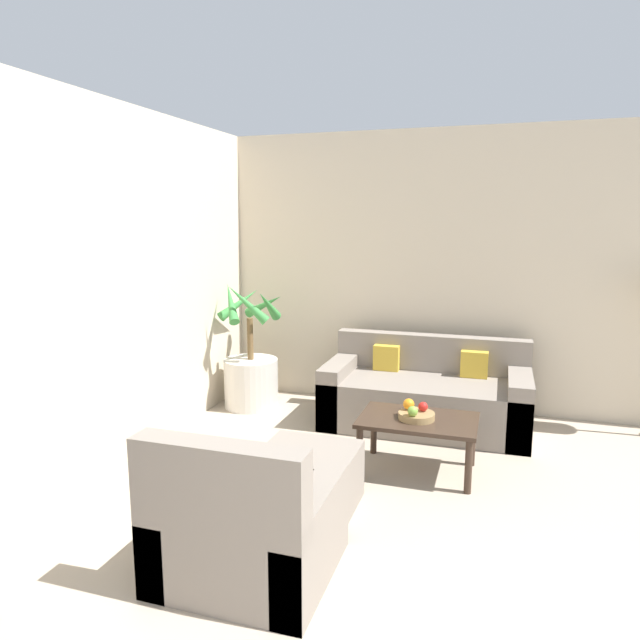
% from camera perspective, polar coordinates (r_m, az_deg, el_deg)
% --- Properties ---
extents(wall_back, '(7.99, 0.06, 2.70)m').
position_cam_1_polar(wall_back, '(5.67, 22.85, 4.18)').
color(wall_back, beige).
rests_on(wall_back, ground_plane).
extents(wall_left, '(0.06, 7.74, 2.70)m').
position_cam_1_polar(wall_left, '(3.75, -29.12, 1.08)').
color(wall_left, beige).
rests_on(wall_left, ground_plane).
extents(potted_palm, '(0.66, 0.65, 1.27)m').
position_cam_1_polar(potted_palm, '(5.74, -6.92, -5.07)').
color(potted_palm, beige).
rests_on(potted_palm, ground_plane).
extents(sofa_loveseat, '(1.80, 0.87, 0.78)m').
position_cam_1_polar(sofa_loveseat, '(5.30, 10.52, -7.49)').
color(sofa_loveseat, gray).
rests_on(sofa_loveseat, ground_plane).
extents(coffee_table, '(0.85, 0.56, 0.41)m').
position_cam_1_polar(coffee_table, '(4.32, 9.77, -10.39)').
color(coffee_table, '#38281E').
rests_on(coffee_table, ground_plane).
extents(fruit_bowl, '(0.26, 0.26, 0.05)m').
position_cam_1_polar(fruit_bowl, '(4.27, 9.63, -9.43)').
color(fruit_bowl, '#997A4C').
rests_on(fruit_bowl, coffee_table).
extents(apple_red, '(0.07, 0.07, 0.07)m').
position_cam_1_polar(apple_red, '(4.28, 10.26, -8.52)').
color(apple_red, red).
rests_on(apple_red, fruit_bowl).
extents(apple_green, '(0.07, 0.07, 0.07)m').
position_cam_1_polar(apple_green, '(4.17, 9.26, -8.99)').
color(apple_green, olive).
rests_on(apple_green, fruit_bowl).
extents(orange_fruit, '(0.08, 0.08, 0.08)m').
position_cam_1_polar(orange_fruit, '(4.30, 8.87, -8.32)').
color(orange_fruit, orange).
rests_on(orange_fruit, fruit_bowl).
extents(armchair, '(0.87, 0.80, 0.84)m').
position_cam_1_polar(armchair, '(3.18, -7.39, -19.90)').
color(armchair, gray).
rests_on(armchair, ground_plane).
extents(ottoman, '(0.61, 0.54, 0.39)m').
position_cam_1_polar(ottoman, '(3.85, -1.10, -15.47)').
color(ottoman, gray).
rests_on(ottoman, ground_plane).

